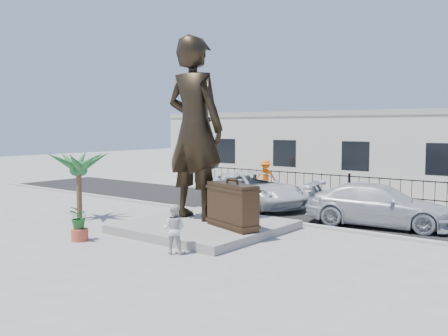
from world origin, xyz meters
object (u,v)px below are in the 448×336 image
object	(u,v)px
suitcase	(232,206)
tourist	(174,229)
statue	(195,128)
car_white	(253,189)

from	to	relation	value
suitcase	tourist	size ratio (longest dim) A/B	1.47
statue	tourist	distance (m)	5.12
suitcase	tourist	xyz separation A→B (m)	(0.04, -2.92, -0.33)
suitcase	tourist	distance (m)	2.94
suitcase	statue	bearing A→B (deg)	-175.57
suitcase	tourist	bearing A→B (deg)	-70.55
suitcase	car_white	bearing A→B (deg)	137.33
statue	suitcase	xyz separation A→B (m)	(2.23, -0.56, -2.66)
suitcase	tourist	world-z (taller)	suitcase
suitcase	car_white	size ratio (longest dim) A/B	0.37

